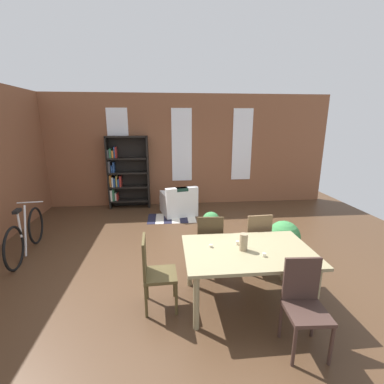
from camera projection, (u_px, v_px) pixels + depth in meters
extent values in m
plane|color=#48311F|center=(196.00, 266.00, 4.36)|extent=(9.44, 9.44, 0.00)
cube|color=brown|center=(182.00, 151.00, 7.44)|extent=(8.26, 0.12, 3.03)
cube|color=white|center=(119.00, 146.00, 7.18)|extent=(0.55, 0.02, 1.97)
cube|color=white|center=(182.00, 145.00, 7.33)|extent=(0.55, 0.02, 1.97)
cube|color=white|center=(242.00, 145.00, 7.49)|extent=(0.55, 0.02, 1.97)
cube|color=gray|center=(248.00, 251.00, 3.35)|extent=(1.60, 1.05, 0.04)
cylinder|color=gray|center=(196.00, 302.00, 2.96)|extent=(0.07, 0.07, 0.70)
cylinder|color=gray|center=(316.00, 294.00, 3.10)|extent=(0.07, 0.07, 0.70)
cylinder|color=gray|center=(190.00, 263.00, 3.78)|extent=(0.07, 0.07, 0.70)
cylinder|color=gray|center=(285.00, 258.00, 3.91)|extent=(0.07, 0.07, 0.70)
cylinder|color=#998466|center=(244.00, 242.00, 3.31)|extent=(0.10, 0.10, 0.22)
cylinder|color=silver|center=(237.00, 243.00, 3.47)|extent=(0.04, 0.04, 0.05)
cylinder|color=silver|center=(211.00, 246.00, 3.40)|extent=(0.04, 0.04, 0.03)
cylinder|color=silver|center=(264.00, 255.00, 3.17)|extent=(0.04, 0.04, 0.04)
cube|color=#40311E|center=(209.00, 243.00, 4.17)|extent=(0.43, 0.43, 0.04)
cube|color=#40311E|center=(210.00, 233.00, 3.93)|extent=(0.38, 0.06, 0.50)
cylinder|color=#40311E|center=(219.00, 251.00, 4.41)|extent=(0.04, 0.04, 0.43)
cylinder|color=#40311E|center=(197.00, 252.00, 4.40)|extent=(0.04, 0.04, 0.43)
cylinder|color=#40311E|center=(222.00, 262.00, 4.06)|extent=(0.04, 0.04, 0.43)
cylinder|color=#40311E|center=(198.00, 263.00, 4.05)|extent=(0.04, 0.04, 0.43)
cube|color=#3E2A24|center=(307.00, 312.00, 2.65)|extent=(0.42, 0.42, 0.04)
cube|color=#3E2A24|center=(301.00, 280.00, 2.77)|extent=(0.38, 0.05, 0.50)
cylinder|color=#3E2A24|center=(294.00, 347.00, 2.53)|extent=(0.04, 0.04, 0.43)
cylinder|color=#3E2A24|center=(331.00, 346.00, 2.54)|extent=(0.04, 0.04, 0.43)
cylinder|color=#3E2A24|center=(280.00, 320.00, 2.88)|extent=(0.04, 0.04, 0.43)
cylinder|color=#3E2A24|center=(313.00, 319.00, 2.89)|extent=(0.04, 0.04, 0.43)
cube|color=brown|center=(254.00, 241.00, 4.24)|extent=(0.42, 0.42, 0.04)
cube|color=brown|center=(259.00, 231.00, 4.00)|extent=(0.38, 0.05, 0.50)
cylinder|color=brown|center=(259.00, 249.00, 4.50)|extent=(0.04, 0.04, 0.43)
cylinder|color=brown|center=(239.00, 250.00, 4.45)|extent=(0.04, 0.04, 0.43)
cylinder|color=brown|center=(268.00, 259.00, 4.15)|extent=(0.04, 0.04, 0.43)
cylinder|color=brown|center=(246.00, 261.00, 4.10)|extent=(0.04, 0.04, 0.43)
cube|color=#4D4124|center=(160.00, 275.00, 3.31)|extent=(0.42, 0.42, 0.04)
cube|color=#4D4124|center=(144.00, 257.00, 3.22)|extent=(0.04, 0.38, 0.50)
cylinder|color=#4D4124|center=(176.00, 299.00, 3.22)|extent=(0.04, 0.04, 0.43)
cylinder|color=#4D4124|center=(174.00, 282.00, 3.57)|extent=(0.04, 0.04, 0.43)
cylinder|color=#4D4124|center=(146.00, 302.00, 3.17)|extent=(0.04, 0.04, 0.43)
cylinder|color=#4D4124|center=(147.00, 284.00, 3.52)|extent=(0.04, 0.04, 0.43)
cube|color=black|center=(109.00, 173.00, 7.13)|extent=(0.04, 0.32, 1.94)
cube|color=black|center=(148.00, 172.00, 7.23)|extent=(0.04, 0.32, 1.94)
cube|color=black|center=(129.00, 172.00, 7.33)|extent=(1.09, 0.01, 1.94)
cube|color=black|center=(130.00, 200.00, 7.38)|extent=(1.05, 0.32, 0.04)
cube|color=white|center=(112.00, 195.00, 7.29)|extent=(0.05, 0.26, 0.30)
cube|color=#33724C|center=(114.00, 194.00, 7.29)|extent=(0.04, 0.22, 0.33)
cube|color=white|center=(116.00, 196.00, 7.31)|extent=(0.04, 0.17, 0.21)
cube|color=#B22D28|center=(118.00, 196.00, 7.32)|extent=(0.03, 0.24, 0.20)
cube|color=black|center=(129.00, 187.00, 7.28)|extent=(1.05, 0.32, 0.04)
cube|color=orange|center=(111.00, 181.00, 7.19)|extent=(0.05, 0.19, 0.31)
cube|color=white|center=(113.00, 182.00, 7.20)|extent=(0.03, 0.25, 0.25)
cube|color=#284C8C|center=(115.00, 182.00, 7.21)|extent=(0.05, 0.24, 0.22)
cube|color=gold|center=(117.00, 181.00, 7.21)|extent=(0.03, 0.18, 0.29)
cube|color=#284C8C|center=(119.00, 183.00, 7.22)|extent=(0.04, 0.19, 0.20)
cube|color=#B22D28|center=(121.00, 181.00, 7.22)|extent=(0.04, 0.25, 0.29)
cube|color=black|center=(129.00, 173.00, 7.18)|extent=(1.05, 0.32, 0.04)
cube|color=#4C4C51|center=(110.00, 167.00, 7.09)|extent=(0.04, 0.25, 0.30)
cube|color=#284C8C|center=(112.00, 169.00, 7.11)|extent=(0.05, 0.17, 0.18)
cube|color=#284C8C|center=(114.00, 167.00, 7.11)|extent=(0.03, 0.23, 0.27)
cube|color=black|center=(128.00, 158.00, 7.08)|extent=(1.05, 0.32, 0.04)
cube|color=#4C4C51|center=(109.00, 154.00, 7.00)|extent=(0.04, 0.25, 0.22)
cube|color=#33724C|center=(111.00, 153.00, 7.01)|extent=(0.05, 0.24, 0.24)
cube|color=orange|center=(113.00, 154.00, 7.02)|extent=(0.05, 0.22, 0.19)
cube|color=#284C8C|center=(115.00, 152.00, 7.01)|extent=(0.03, 0.20, 0.29)
cube|color=#B22D28|center=(116.00, 152.00, 7.01)|extent=(0.03, 0.21, 0.28)
cube|color=black|center=(126.00, 137.00, 6.94)|extent=(1.05, 0.32, 0.04)
cube|color=white|center=(178.00, 206.00, 6.88)|extent=(0.97, 0.97, 0.40)
cube|color=white|center=(182.00, 195.00, 6.49)|extent=(0.81, 0.35, 0.35)
cube|color=white|center=(191.00, 194.00, 6.92)|extent=(0.29, 0.73, 0.15)
cube|color=white|center=(165.00, 197.00, 6.70)|extent=(0.29, 0.73, 0.15)
cube|color=#19382D|center=(182.00, 189.00, 6.46)|extent=(0.31, 0.23, 0.08)
torus|color=black|center=(14.00, 248.00, 4.24)|extent=(0.12, 0.72, 0.72)
torus|color=black|center=(36.00, 225.00, 5.18)|extent=(0.12, 0.72, 0.72)
cylinder|color=silver|center=(25.00, 231.00, 4.69)|extent=(0.07, 0.31, 0.86)
cylinder|color=silver|center=(19.00, 225.00, 4.47)|extent=(0.04, 0.04, 0.45)
cube|color=black|center=(17.00, 211.00, 4.41)|extent=(0.10, 0.21, 0.05)
cylinder|color=silver|center=(30.00, 202.00, 4.96)|extent=(0.44, 0.07, 0.02)
cylinder|color=#333338|center=(282.00, 253.00, 4.65)|extent=(0.31, 0.31, 0.16)
sphere|color=#387F42|center=(284.00, 237.00, 4.57)|extent=(0.55, 0.55, 0.55)
cylinder|color=#9E6042|center=(211.00, 232.00, 5.49)|extent=(0.22, 0.22, 0.20)
sphere|color=#387F42|center=(211.00, 221.00, 5.42)|extent=(0.36, 0.36, 0.36)
cylinder|color=silver|center=(263.00, 236.00, 5.33)|extent=(0.26, 0.26, 0.17)
sphere|color=#235B2D|center=(264.00, 226.00, 5.28)|extent=(0.33, 0.33, 0.33)
cube|color=#1E1E33|center=(152.00, 219.00, 6.50)|extent=(0.19, 0.73, 0.01)
cube|color=silver|center=(160.00, 218.00, 6.52)|extent=(0.19, 0.73, 0.01)
cube|color=#1E1E33|center=(168.00, 218.00, 6.54)|extent=(0.19, 0.73, 0.01)
cube|color=silver|center=(176.00, 218.00, 6.56)|extent=(0.19, 0.73, 0.01)
cube|color=#1E1E33|center=(183.00, 218.00, 6.58)|extent=(0.19, 0.73, 0.01)
cube|color=silver|center=(191.00, 217.00, 6.59)|extent=(0.19, 0.73, 0.01)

